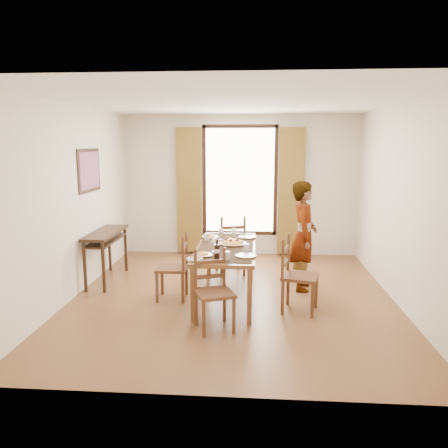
# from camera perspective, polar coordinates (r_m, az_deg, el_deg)

# --- Properties ---
(ground) EXTENTS (5.00, 5.00, 0.00)m
(ground) POSITION_cam_1_polar(r_m,az_deg,el_deg) (6.32, 1.15, -9.47)
(ground) COLOR #4F3618
(ground) RESTS_ON ground
(room_shell) EXTENTS (4.60, 5.10, 2.74)m
(room_shell) POSITION_cam_1_polar(r_m,az_deg,el_deg) (6.10, 1.22, 4.69)
(room_shell) COLOR beige
(room_shell) RESTS_ON ground
(console_table) EXTENTS (0.38, 1.20, 0.80)m
(console_table) POSITION_cam_1_polar(r_m,az_deg,el_deg) (7.09, -15.17, -1.87)
(console_table) COLOR #301E10
(console_table) RESTS_ON ground
(dining_table) EXTENTS (0.80, 1.89, 0.76)m
(dining_table) POSITION_cam_1_polar(r_m,az_deg,el_deg) (6.08, 0.29, -3.52)
(dining_table) COLOR brown
(dining_table) RESTS_ON ground
(chair_west) EXTENTS (0.42, 0.42, 0.93)m
(chair_west) POSITION_cam_1_polar(r_m,az_deg,el_deg) (6.15, -6.50, -5.85)
(chair_west) COLOR brown
(chair_west) RESTS_ON ground
(chair_north) EXTENTS (0.55, 0.55, 1.00)m
(chair_north) POSITION_cam_1_polar(r_m,az_deg,el_deg) (7.25, 0.89, -3.00)
(chair_north) COLOR brown
(chair_north) RESTS_ON ground
(chair_south) EXTENTS (0.54, 0.54, 0.94)m
(chair_south) POSITION_cam_1_polar(r_m,az_deg,el_deg) (5.17, -1.35, -8.99)
(chair_south) COLOR brown
(chair_south) RESTS_ON ground
(chair_east) EXTENTS (0.53, 0.53, 0.99)m
(chair_east) POSITION_cam_1_polar(r_m,az_deg,el_deg) (5.76, 9.55, -6.83)
(chair_east) COLOR brown
(chair_east) RESTS_ON ground
(man) EXTENTS (0.66, 0.50, 1.62)m
(man) POSITION_cam_1_polar(r_m,az_deg,el_deg) (6.54, 10.35, -1.56)
(man) COLOR gray
(man) RESTS_ON ground
(plate_sw) EXTENTS (0.27, 0.27, 0.05)m
(plate_sw) POSITION_cam_1_polar(r_m,az_deg,el_deg) (5.54, -2.83, -3.90)
(plate_sw) COLOR silver
(plate_sw) RESTS_ON dining_table
(plate_se) EXTENTS (0.27, 0.27, 0.05)m
(plate_se) POSITION_cam_1_polar(r_m,az_deg,el_deg) (5.51, 2.87, -3.99)
(plate_se) COLOR silver
(plate_se) RESTS_ON dining_table
(plate_nw) EXTENTS (0.27, 0.27, 0.05)m
(plate_nw) POSITION_cam_1_polar(r_m,az_deg,el_deg) (6.58, -1.82, -1.58)
(plate_nw) COLOR silver
(plate_nw) RESTS_ON dining_table
(plate_ne) EXTENTS (0.27, 0.27, 0.05)m
(plate_ne) POSITION_cam_1_polar(r_m,az_deg,el_deg) (6.59, 3.08, -1.57)
(plate_ne) COLOR silver
(plate_ne) RESTS_ON dining_table
(pasta_platter) EXTENTS (0.40, 0.40, 0.10)m
(pasta_platter) POSITION_cam_1_polar(r_m,az_deg,el_deg) (6.14, 1.11, -2.24)
(pasta_platter) COLOR #D4621B
(pasta_platter) RESTS_ON dining_table
(caprese_plate) EXTENTS (0.20, 0.20, 0.04)m
(caprese_plate) POSITION_cam_1_polar(r_m,az_deg,el_deg) (5.38, -3.84, -4.43)
(caprese_plate) COLOR silver
(caprese_plate) RESTS_ON dining_table
(wine_glass_a) EXTENTS (0.08, 0.08, 0.18)m
(wine_glass_a) POSITION_cam_1_polar(r_m,az_deg,el_deg) (5.72, -1.30, -2.77)
(wine_glass_a) COLOR white
(wine_glass_a) RESTS_ON dining_table
(wine_glass_b) EXTENTS (0.08, 0.08, 0.18)m
(wine_glass_b) POSITION_cam_1_polar(r_m,az_deg,el_deg) (6.41, 1.26, -1.31)
(wine_glass_b) COLOR white
(wine_glass_b) RESTS_ON dining_table
(wine_glass_c) EXTENTS (0.08, 0.08, 0.18)m
(wine_glass_c) POSITION_cam_1_polar(r_m,az_deg,el_deg) (6.41, -0.39, -1.30)
(wine_glass_c) COLOR white
(wine_glass_c) RESTS_ON dining_table
(tumbler_a) EXTENTS (0.07, 0.07, 0.10)m
(tumbler_a) POSITION_cam_1_polar(r_m,az_deg,el_deg) (5.76, 2.95, -3.10)
(tumbler_a) COLOR silver
(tumbler_a) RESTS_ON dining_table
(tumbler_b) EXTENTS (0.07, 0.07, 0.10)m
(tumbler_b) POSITION_cam_1_polar(r_m,az_deg,el_deg) (6.40, -2.28, -1.72)
(tumbler_b) COLOR silver
(tumbler_b) RESTS_ON dining_table
(tumbler_c) EXTENTS (0.07, 0.07, 0.10)m
(tumbler_c) POSITION_cam_1_polar(r_m,az_deg,el_deg) (5.37, 0.41, -4.12)
(tumbler_c) COLOR silver
(tumbler_c) RESTS_ON dining_table
(wine_bottle) EXTENTS (0.07, 0.07, 0.25)m
(wine_bottle) POSITION_cam_1_polar(r_m,az_deg,el_deg) (5.38, -0.94, -3.28)
(wine_bottle) COLOR black
(wine_bottle) RESTS_ON dining_table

